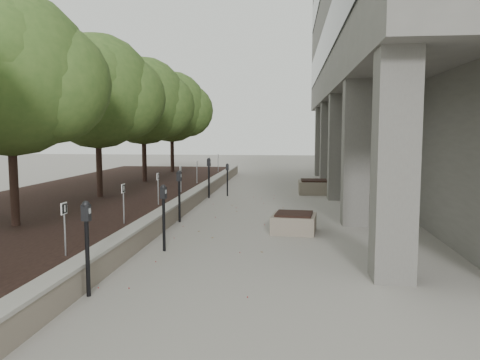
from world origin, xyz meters
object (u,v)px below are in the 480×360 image
at_px(crabapple_tree_2, 10,109).
at_px(crabapple_tree_5, 172,122).
at_px(parking_meter_3, 179,196).
at_px(crabapple_tree_3, 98,116).
at_px(parking_meter_1, 87,249).
at_px(parking_meter_2, 164,218).
at_px(parking_meter_4, 209,178).
at_px(crabapple_tree_4, 144,119).
at_px(parking_meter_5, 227,180).
at_px(planter_front, 294,222).
at_px(planter_back, 314,187).

relative_size(crabapple_tree_2, crabapple_tree_5, 1.00).
xyz_separation_m(crabapple_tree_5, parking_meter_3, (3.25, -12.14, -2.37)).
xyz_separation_m(crabapple_tree_3, parking_meter_1, (3.25, -8.38, -2.35)).
relative_size(parking_meter_2, parking_meter_4, 0.92).
bearing_deg(crabapple_tree_3, parking_meter_2, -55.94).
height_order(crabapple_tree_5, parking_meter_3, crabapple_tree_5).
bearing_deg(crabapple_tree_4, parking_meter_4, -33.34).
xyz_separation_m(parking_meter_5, planter_front, (2.63, -6.72, -0.41)).
distance_m(parking_meter_3, parking_meter_4, 5.00).
relative_size(parking_meter_2, planter_back, 1.15).
distance_m(parking_meter_4, parking_meter_5, 0.92).
bearing_deg(parking_meter_3, parking_meter_2, -72.73).
height_order(parking_meter_2, planter_back, parking_meter_2).
bearing_deg(crabapple_tree_3, crabapple_tree_2, -90.00).
bearing_deg(crabapple_tree_2, planter_front, 15.39).
bearing_deg(crabapple_tree_3, planter_front, -26.18).
distance_m(crabapple_tree_5, planter_front, 15.00).
relative_size(crabapple_tree_4, parking_meter_4, 3.43).
relative_size(parking_meter_4, parking_meter_5, 1.20).
bearing_deg(parking_meter_3, parking_meter_5, 93.25).
bearing_deg(crabapple_tree_2, parking_meter_2, -7.06).
xyz_separation_m(parking_meter_2, parking_meter_4, (-0.44, 8.32, 0.06)).
bearing_deg(crabapple_tree_3, parking_meter_4, 41.37).
distance_m(crabapple_tree_2, planter_back, 12.44).
xyz_separation_m(crabapple_tree_3, parking_meter_4, (3.25, 2.86, -2.33)).
bearing_deg(parking_meter_5, crabapple_tree_5, 124.93).
bearing_deg(planter_front, crabapple_tree_2, -164.61).
relative_size(crabapple_tree_3, planter_front, 4.95).
bearing_deg(parking_meter_5, planter_back, 20.93).
xyz_separation_m(parking_meter_1, parking_meter_3, (0.00, 6.25, -0.02)).
relative_size(crabapple_tree_5, planter_back, 4.27).
distance_m(planter_front, planter_back, 7.84).
distance_m(crabapple_tree_4, planter_back, 7.94).
height_order(crabapple_tree_3, parking_meter_3, crabapple_tree_3).
xyz_separation_m(parking_meter_1, planter_back, (4.16, 12.97, -0.47)).
distance_m(crabapple_tree_4, parking_meter_3, 8.19).
height_order(crabapple_tree_3, parking_meter_2, crabapple_tree_3).
height_order(crabapple_tree_5, planter_back, crabapple_tree_5).
height_order(crabapple_tree_5, parking_meter_5, crabapple_tree_5).
bearing_deg(crabapple_tree_2, parking_meter_5, 65.43).
height_order(parking_meter_5, planter_front, parking_meter_5).
bearing_deg(crabapple_tree_3, planter_back, 31.77).
height_order(crabapple_tree_2, parking_meter_1, crabapple_tree_2).
distance_m(crabapple_tree_3, parking_meter_1, 9.30).
bearing_deg(parking_meter_4, crabapple_tree_2, -103.21).
bearing_deg(parking_meter_1, crabapple_tree_2, 140.53).
bearing_deg(parking_meter_1, parking_meter_5, 93.60).
distance_m(parking_meter_1, parking_meter_3, 6.25).
height_order(crabapple_tree_2, planter_front, crabapple_tree_2).
height_order(parking_meter_1, planter_front, parking_meter_1).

